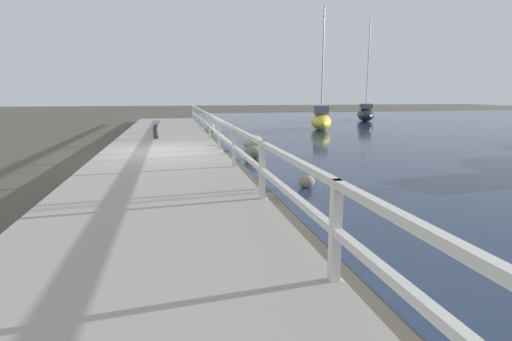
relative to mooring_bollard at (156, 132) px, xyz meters
name	(u,v)px	position (x,y,z in m)	size (l,w,h in m)	color
ground_plane	(163,158)	(0.33, -3.78, -0.53)	(120.00, 120.00, 0.00)	#4C473D
dock_walkway	(163,155)	(0.33, -3.78, -0.42)	(3.92, 36.00, 0.22)	#9E998E
railing	(219,129)	(2.19, -3.78, 0.40)	(0.10, 32.50, 1.03)	silver
boulder_mid_strip	(211,127)	(2.91, 6.51, -0.36)	(0.46, 0.41, 0.34)	gray
boulder_water_edge	(253,152)	(3.17, -4.63, -0.31)	(0.59, 0.53, 0.44)	#666056
boulder_far_strip	(307,182)	(3.55, -8.74, -0.39)	(0.37, 0.34, 0.28)	slate
boulder_downstream	(253,143)	(3.58, -2.55, -0.25)	(0.75, 0.68, 0.57)	gray
mooring_bollard	(156,132)	(0.00, 0.00, 0.00)	(0.22, 0.22, 0.61)	#333338
sailboat_black	(366,113)	(15.26, 11.47, 0.05)	(2.96, 4.76, 7.50)	black
sailboat_yellow	(321,120)	(9.17, 5.06, 0.05)	(2.43, 4.17, 6.84)	gold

